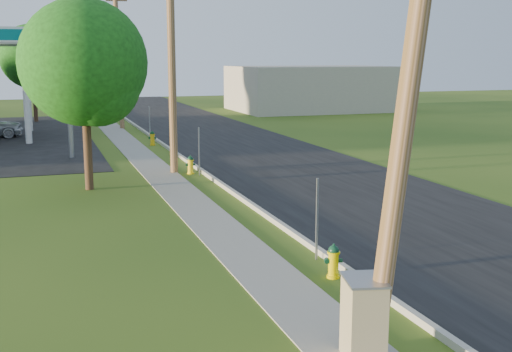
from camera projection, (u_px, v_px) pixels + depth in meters
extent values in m
plane|color=#274613|center=(399.00, 330.00, 11.48)|extent=(140.00, 140.00, 0.00)
cube|color=black|center=(360.00, 198.00, 22.21)|extent=(8.00, 120.00, 0.02)
cube|color=#A6A499|center=(251.00, 204.00, 20.94)|extent=(0.15, 120.00, 0.15)
cube|color=gray|center=(199.00, 210.00, 20.39)|extent=(1.50, 120.00, 0.03)
cylinder|color=brown|center=(413.00, 61.00, 9.49)|extent=(1.31, 0.32, 9.48)
cylinder|color=brown|center=(172.00, 55.00, 26.23)|extent=(0.32, 0.32, 9.80)
cylinder|color=brown|center=(119.00, 58.00, 43.01)|extent=(0.49, 0.32, 9.50)
cube|color=brown|center=(116.00, 0.00, 42.33)|extent=(1.40, 0.10, 0.12)
cube|color=gray|center=(317.00, 219.00, 15.29)|extent=(0.05, 0.04, 2.00)
cube|color=gray|center=(199.00, 152.00, 26.27)|extent=(0.05, 0.04, 2.00)
cube|color=gray|center=(150.00, 123.00, 37.63)|extent=(0.05, 0.04, 2.00)
cylinder|color=silver|center=(26.00, 95.00, 35.65)|extent=(0.36, 0.36, 5.50)
cylinder|color=silver|center=(27.00, 89.00, 41.79)|extent=(0.36, 0.36, 5.50)
cylinder|color=gray|center=(69.00, 106.00, 30.55)|extent=(0.24, 0.24, 5.00)
cube|color=silver|center=(65.00, 36.00, 29.95)|extent=(0.30, 2.00, 2.00)
cube|color=#01686E|center=(65.00, 18.00, 29.81)|extent=(0.34, 2.04, 0.50)
cube|color=#9F988B|center=(312.00, 88.00, 58.70)|extent=(14.00, 10.00, 4.00)
cylinder|color=#352518|center=(87.00, 142.00, 23.36)|extent=(0.30, 0.30, 3.56)
sphere|color=#164212|center=(84.00, 62.00, 22.84)|extent=(4.56, 4.56, 4.56)
sphere|color=#164212|center=(97.00, 83.00, 22.81)|extent=(3.13, 3.13, 3.13)
cylinder|color=#352518|center=(35.00, 97.00, 48.17)|extent=(0.30, 0.30, 3.74)
sphere|color=#164212|center=(32.00, 57.00, 47.63)|extent=(4.78, 4.78, 4.78)
sphere|color=#164212|center=(39.00, 67.00, 47.61)|extent=(3.29, 3.29, 3.29)
cylinder|color=#DFC500|center=(333.00, 276.00, 14.20)|extent=(0.29, 0.29, 0.06)
cylinder|color=#DFC500|center=(333.00, 264.00, 14.14)|extent=(0.23, 0.23, 0.62)
cylinder|color=#DFC500|center=(334.00, 252.00, 14.10)|extent=(0.29, 0.29, 0.04)
sphere|color=#0D341F|center=(334.00, 251.00, 14.09)|extent=(0.24, 0.24, 0.24)
cylinder|color=#0D341F|center=(334.00, 245.00, 14.06)|extent=(0.05, 0.05, 0.06)
cylinder|color=#0D341F|center=(335.00, 263.00, 13.99)|extent=(0.14, 0.15, 0.11)
cylinder|color=#0D341F|center=(327.00, 261.00, 14.12)|extent=(0.12, 0.12, 0.09)
cylinder|color=#0D341F|center=(340.00, 260.00, 14.14)|extent=(0.12, 0.12, 0.09)
cylinder|color=yellow|center=(191.00, 173.00, 26.82)|extent=(0.29, 0.29, 0.06)
cylinder|color=yellow|center=(191.00, 166.00, 26.77)|extent=(0.23, 0.23, 0.63)
cylinder|color=yellow|center=(190.00, 160.00, 26.72)|extent=(0.29, 0.29, 0.04)
sphere|color=#0E3720|center=(190.00, 159.00, 26.71)|extent=(0.24, 0.24, 0.24)
cylinder|color=#0E3720|center=(190.00, 156.00, 26.69)|extent=(0.05, 0.05, 0.06)
cylinder|color=#0E3720|center=(191.00, 165.00, 26.61)|extent=(0.14, 0.14, 0.12)
cylinder|color=#0E3720|center=(187.00, 165.00, 26.73)|extent=(0.12, 0.11, 0.09)
cylinder|color=#0E3720|center=(194.00, 164.00, 26.77)|extent=(0.12, 0.11, 0.09)
cylinder|color=yellow|center=(153.00, 145.00, 35.51)|extent=(0.31, 0.31, 0.07)
cylinder|color=yellow|center=(152.00, 139.00, 35.46)|extent=(0.24, 0.24, 0.66)
cylinder|color=yellow|center=(152.00, 134.00, 35.41)|extent=(0.31, 0.31, 0.04)
sphere|color=#053616|center=(152.00, 134.00, 35.40)|extent=(0.25, 0.25, 0.25)
cylinder|color=#053616|center=(152.00, 131.00, 35.38)|extent=(0.05, 0.05, 0.07)
cylinder|color=#053616|center=(152.00, 138.00, 35.29)|extent=(0.16, 0.16, 0.12)
cylinder|color=#053616|center=(150.00, 138.00, 35.44)|extent=(0.14, 0.13, 0.10)
cylinder|color=#053616|center=(155.00, 138.00, 35.44)|extent=(0.14, 0.13, 0.10)
cube|color=tan|center=(363.00, 321.00, 10.17)|extent=(0.74, 0.88, 1.35)
cube|color=gray|center=(365.00, 280.00, 10.05)|extent=(0.78, 0.93, 0.04)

